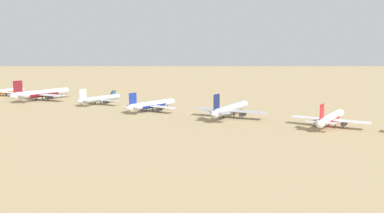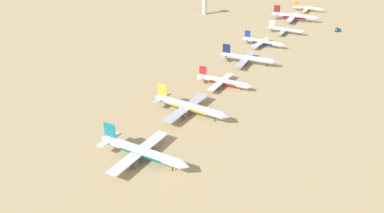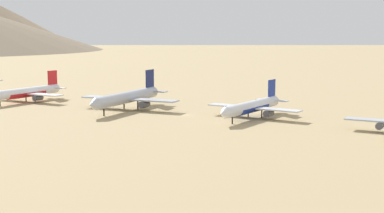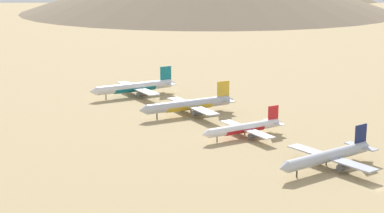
{
  "view_description": "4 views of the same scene",
  "coord_description": "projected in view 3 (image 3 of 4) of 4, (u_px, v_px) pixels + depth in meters",
  "views": [
    {
      "loc": [
        -171.05,
        -85.67,
        29.28
      ],
      "look_at": [
        1.25,
        0.37,
        3.51
      ],
      "focal_mm": 36.32,
      "sensor_mm": 36.0,
      "label": 1
    },
    {
      "loc": [
        61.64,
        -280.1,
        100.13
      ],
      "look_at": [
        -11.03,
        -105.03,
        3.12
      ],
      "focal_mm": 36.42,
      "sensor_mm": 36.0,
      "label": 2
    },
    {
      "loc": [
        160.2,
        70.23,
        26.64
      ],
      "look_at": [
        6.24,
        5.55,
        3.78
      ],
      "focal_mm": 52.36,
      "sensor_mm": 36.0,
      "label": 3
    },
    {
      "loc": [
        154.15,
        108.37,
        67.42
      ],
      "look_at": [
        -7.45,
        -101.18,
        5.71
      ],
      "focal_mm": 59.32,
      "sensor_mm": 36.0,
      "label": 4
    }
  ],
  "objects": [
    {
      "name": "parked_jet_3",
      "position": [
        128.0,
        98.0,
        187.26
      ],
      "size": [
        43.42,
        35.19,
        12.54
      ],
      "color": "#B2B7C1",
      "rests_on": "ground"
    },
    {
      "name": "parked_jet_4",
      "position": [
        252.0,
        107.0,
        169.76
      ],
      "size": [
        37.25,
        30.49,
        10.78
      ],
      "color": "silver",
      "rests_on": "ground"
    },
    {
      "name": "parked_jet_2",
      "position": [
        26.0,
        92.0,
        207.75
      ],
      "size": [
        37.9,
        30.9,
        10.93
      ],
      "color": "white",
      "rests_on": "ground"
    },
    {
      "name": "ground_plane",
      "position": [
        183.0,
        115.0,
        176.89
      ],
      "size": [
        1870.97,
        1870.97,
        0.0
      ],
      "primitive_type": "plane",
      "color": "tan"
    }
  ]
}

